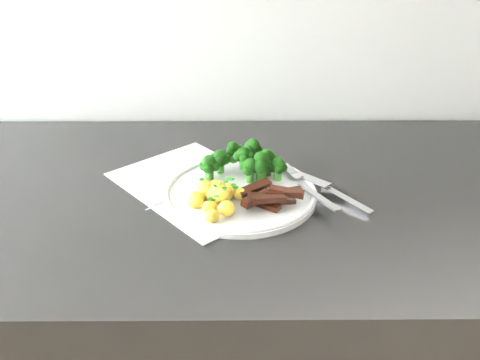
# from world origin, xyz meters

# --- Properties ---
(recipe_paper) EXTENTS (0.34, 0.35, 0.00)m
(recipe_paper) POSITION_xyz_m (-0.13, 1.69, 0.93)
(recipe_paper) COLOR white
(recipe_paper) RESTS_ON counter
(plate) EXTENTS (0.25, 0.25, 0.01)m
(plate) POSITION_xyz_m (-0.06, 1.65, 0.93)
(plate) COLOR white
(plate) RESTS_ON counter
(broccoli) EXTENTS (0.15, 0.09, 0.05)m
(broccoli) POSITION_xyz_m (-0.05, 1.71, 0.96)
(broccoli) COLOR #2E6A1F
(broccoli) RESTS_ON plate
(potatoes) EXTENTS (0.09, 0.11, 0.04)m
(potatoes) POSITION_xyz_m (-0.10, 1.62, 0.95)
(potatoes) COLOR #F4DB50
(potatoes) RESTS_ON plate
(beef_strips) EXTENTS (0.11, 0.09, 0.03)m
(beef_strips) POSITION_xyz_m (-0.02, 1.62, 0.95)
(beef_strips) COLOR black
(beef_strips) RESTS_ON plate
(fork) EXTENTS (0.08, 0.16, 0.02)m
(fork) POSITION_xyz_m (0.05, 1.65, 0.94)
(fork) COLOR silver
(fork) RESTS_ON plate
(knife) EXTENTS (0.15, 0.16, 0.02)m
(knife) POSITION_xyz_m (0.09, 1.65, 0.93)
(knife) COLOR silver
(knife) RESTS_ON plate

